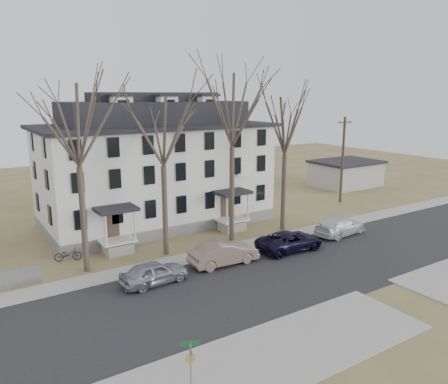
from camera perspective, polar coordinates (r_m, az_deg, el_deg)
ground at (r=28.92m, az=10.40°, el=-11.85°), size 120.00×120.00×0.00m
main_road at (r=30.27m, az=7.78°, el=-10.60°), size 120.00×10.00×0.04m
far_sidewalk at (r=34.69m, az=1.29°, el=-7.38°), size 120.00×2.00×0.08m
near_sidewalk_left at (r=21.04m, az=3.22°, el=-21.80°), size 20.00×5.00×0.08m
yellow_curb at (r=36.93m, az=8.56°, el=-6.26°), size 14.00×0.25×0.06m
boarding_house at (r=40.88m, az=-8.88°, el=3.35°), size 20.80×12.36×12.05m
distant_building at (r=59.88m, az=15.64°, el=2.38°), size 8.50×6.50×3.35m
tree_far_left at (r=29.71m, az=-18.78°, el=9.01°), size 8.40×8.40×13.72m
tree_mid_left at (r=31.77m, az=-8.05°, el=8.41°), size 7.80×7.80×12.74m
tree_center at (r=34.64m, az=1.08°, el=11.33°), size 9.00×9.00×14.70m
tree_mid_right at (r=38.05m, az=8.05°, el=9.10°), size 7.80×7.80×12.74m
utility_pole_far at (r=49.90m, az=15.23°, el=4.18°), size 2.00×0.28×9.50m
car_silver at (r=28.62m, az=-9.12°, el=-10.42°), size 4.51×2.04×1.50m
car_tan at (r=31.27m, az=-0.03°, el=-8.05°), size 5.14×1.98×1.67m
car_navy at (r=34.38m, az=8.60°, el=-6.39°), size 5.53×2.74×1.51m
car_white at (r=38.97m, az=14.94°, el=-4.37°), size 5.44×2.64×1.52m
bicycle_left at (r=33.93m, az=-19.72°, el=-7.73°), size 2.01×1.17×1.00m
street_sign at (r=18.28m, az=-4.38°, el=-21.22°), size 0.74×0.74×2.60m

